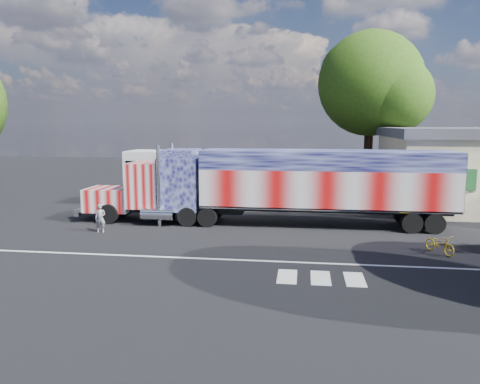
# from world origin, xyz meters

# --- Properties ---
(ground) EXTENTS (100.00, 100.00, 0.00)m
(ground) POSITION_xyz_m (0.00, 0.00, 0.00)
(ground) COLOR black
(lane_markings) EXTENTS (30.00, 2.67, 0.01)m
(lane_markings) POSITION_xyz_m (1.71, -3.77, 0.01)
(lane_markings) COLOR silver
(lane_markings) RESTS_ON ground
(semi_truck) EXTENTS (20.52, 3.24, 4.37)m
(semi_truck) POSITION_xyz_m (1.98, 3.98, 2.25)
(semi_truck) COLOR black
(semi_truck) RESTS_ON ground
(coach_bus) EXTENTS (12.61, 2.93, 3.67)m
(coach_bus) POSITION_xyz_m (-2.06, 9.07, 1.90)
(coach_bus) COLOR white
(coach_bus) RESTS_ON ground
(woman) EXTENTS (0.59, 0.45, 1.45)m
(woman) POSITION_xyz_m (-6.89, 0.90, 0.73)
(woman) COLOR slate
(woman) RESTS_ON ground
(bicycle) EXTENTS (1.28, 1.64, 0.83)m
(bicycle) POSITION_xyz_m (9.13, -0.87, 0.41)
(bicycle) COLOR gold
(bicycle) RESTS_ON ground
(tree_ne_a) EXTENTS (8.77, 8.36, 12.80)m
(tree_ne_a) POSITION_xyz_m (8.64, 18.07, 8.56)
(tree_ne_a) COLOR black
(tree_ne_a) RESTS_ON ground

